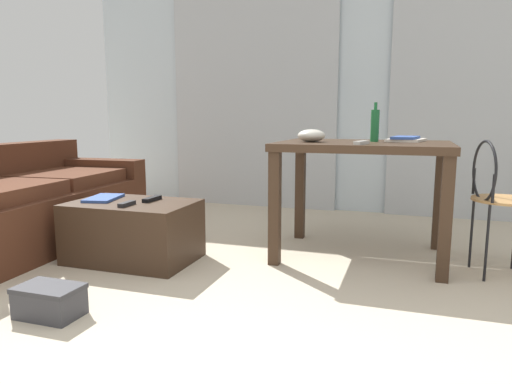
{
  "coord_description": "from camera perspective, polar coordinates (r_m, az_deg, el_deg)",
  "views": [
    {
      "loc": [
        0.47,
        -1.26,
        0.94
      ],
      "look_at": [
        -0.54,
        1.77,
        0.43
      ],
      "focal_mm": 32.43,
      "sensor_mm": 36.0,
      "label": 1
    }
  ],
  "objects": [
    {
      "name": "book_stack",
      "position": [
        3.35,
        17.99,
        6.23
      ],
      "size": [
        0.28,
        0.34,
        0.03
      ],
      "color": "silver",
      "rests_on": "craft_table"
    },
    {
      "name": "shoebox",
      "position": [
        2.48,
        -24.11,
        -12.17
      ],
      "size": [
        0.3,
        0.2,
        0.15
      ],
      "color": "#38383D",
      "rests_on": "ground"
    },
    {
      "name": "wire_chair",
      "position": [
        3.08,
        27.37,
        0.18
      ],
      "size": [
        0.37,
        0.39,
        0.82
      ],
      "color": "#B7844C",
      "rests_on": "ground"
    },
    {
      "name": "craft_table",
      "position": [
        3.18,
        13.06,
        3.87
      ],
      "size": [
        1.12,
        0.82,
        0.78
      ],
      "color": "#382619",
      "rests_on": "ground"
    },
    {
      "name": "couch",
      "position": [
        3.9,
        -26.63,
        -1.46
      ],
      "size": [
        1.02,
        1.96,
        0.74
      ],
      "color": "#4C2819",
      "rests_on": "ground"
    },
    {
      "name": "tv_remote_primary",
      "position": [
        3.16,
        -12.7,
        -0.84
      ],
      "size": [
        0.05,
        0.17,
        0.03
      ],
      "primitive_type": "cube",
      "rotation": [
        0.0,
        0.0,
        -0.03
      ],
      "color": "black",
      "rests_on": "coffee_table"
    },
    {
      "name": "curtains",
      "position": [
        4.71,
        13.09,
        11.73
      ],
      "size": [
        4.06,
        0.03,
        2.35
      ],
      "color": "#B2B7BC",
      "rests_on": "ground"
    },
    {
      "name": "ground_plane",
      "position": [
        2.82,
        8.01,
        -10.54
      ],
      "size": [
        8.43,
        8.43,
        0.0
      ],
      "primitive_type": "plane",
      "color": "beige"
    },
    {
      "name": "wall_back",
      "position": [
        4.81,
        13.27,
        13.71
      ],
      "size": [
        5.94,
        0.1,
        2.69
      ],
      "primitive_type": "cube",
      "color": "silver",
      "rests_on": "ground"
    },
    {
      "name": "tv_remote_secondary",
      "position": [
        3.02,
        -15.65,
        -1.42
      ],
      "size": [
        0.04,
        0.14,
        0.02
      ],
      "primitive_type": "cube",
      "rotation": [
        0.0,
        0.0,
        -0.01
      ],
      "color": "#232326",
      "rests_on": "coffee_table"
    },
    {
      "name": "coffee_table",
      "position": [
        3.19,
        -14.9,
        -4.7
      ],
      "size": [
        0.81,
        0.53,
        0.4
      ],
      "color": "#382619",
      "rests_on": "ground"
    },
    {
      "name": "bottle_near",
      "position": [
        3.23,
        14.46,
        7.98
      ],
      "size": [
        0.06,
        0.06,
        0.26
      ],
      "color": "#195B2D",
      "rests_on": "craft_table"
    },
    {
      "name": "magazine",
      "position": [
        3.3,
        -18.28,
        -0.71
      ],
      "size": [
        0.24,
        0.33,
        0.02
      ],
      "primitive_type": "cube",
      "rotation": [
        0.0,
        0.0,
        0.21
      ],
      "color": "#33519E",
      "rests_on": "coffee_table"
    },
    {
      "name": "tv_remote_on_table",
      "position": [
        2.9,
        12.9,
        5.96
      ],
      "size": [
        0.08,
        0.16,
        0.02
      ],
      "primitive_type": "cube",
      "rotation": [
        0.0,
        0.0,
        -0.29
      ],
      "color": "#B7B7B2",
      "rests_on": "craft_table"
    },
    {
      "name": "bowl",
      "position": [
        3.13,
        6.85,
        6.92
      ],
      "size": [
        0.18,
        0.18,
        0.08
      ],
      "primitive_type": "ellipsoid",
      "color": "beige",
      "rests_on": "craft_table"
    }
  ]
}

